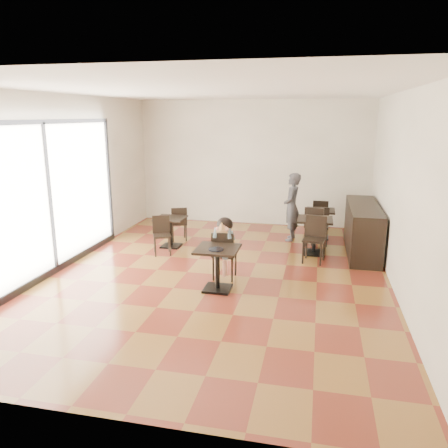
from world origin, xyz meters
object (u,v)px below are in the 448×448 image
(child_table, at_px, (217,269))
(adult_patron, at_px, (292,207))
(child, at_px, (225,248))
(chair_left_a, at_px, (179,223))
(cafe_table_mid, at_px, (314,236))
(chair_back_a, at_px, (320,216))
(cafe_table_back, at_px, (320,224))
(chair_back_b, at_px, (320,227))
(chair_left_b, at_px, (162,236))
(chair_mid_b, at_px, (314,240))
(cafe_table_left, at_px, (171,232))
(chair_mid_a, at_px, (315,226))
(child_chair, at_px, (225,255))

(child_table, xyz_separation_m, adult_patron, (0.98, 3.28, 0.41))
(child, height_order, chair_left_a, child)
(chair_left_a, bearing_deg, child_table, 95.34)
(cafe_table_mid, height_order, chair_back_a, chair_back_a)
(cafe_table_back, xyz_separation_m, chair_back_b, (0.00, -0.55, 0.07))
(chair_left_b, bearing_deg, chair_mid_b, -21.36)
(child, xyz_separation_m, chair_back_a, (1.63, 3.58, -0.14))
(cafe_table_left, relative_size, chair_back_b, 0.81)
(chair_mid_a, distance_m, chair_back_b, 0.20)
(chair_left_a, bearing_deg, chair_mid_b, 138.61)
(chair_back_a, bearing_deg, cafe_table_back, 91.39)
(chair_mid_a, bearing_deg, cafe_table_back, -90.02)
(adult_patron, xyz_separation_m, chair_back_a, (0.65, 0.85, -0.37))
(cafe_table_back, bearing_deg, adult_patron, -155.22)
(chair_mid_b, distance_m, chair_back_b, 1.26)
(cafe_table_left, xyz_separation_m, chair_back_a, (3.18, 1.97, 0.08))
(chair_left_b, xyz_separation_m, chair_back_a, (3.18, 2.52, 0.01))
(cafe_table_back, relative_size, chair_left_b, 0.86)
(child_chair, distance_m, adult_patron, 2.92)
(child_table, xyz_separation_m, child_chair, (0.00, 0.55, 0.07))
(child_chair, distance_m, chair_back_b, 2.97)
(chair_mid_a, xyz_separation_m, chair_back_b, (0.11, 0.15, -0.04))
(cafe_table_back, bearing_deg, child_chair, -118.23)
(chair_left_b, bearing_deg, cafe_table_left, 65.51)
(cafe_table_back, relative_size, chair_back_b, 0.83)
(cafe_table_mid, distance_m, cafe_table_left, 3.07)
(chair_left_b, bearing_deg, adult_patron, 8.99)
(cafe_table_left, distance_m, chair_left_a, 0.55)
(cafe_table_left, height_order, chair_left_b, chair_left_b)
(chair_back_a, bearing_deg, child_chair, 66.96)
(cafe_table_mid, bearing_deg, chair_mid_b, -90.00)
(cafe_table_left, bearing_deg, adult_patron, 23.94)
(chair_left_b, relative_size, chair_back_b, 0.97)
(chair_left_a, bearing_deg, chair_back_a, 179.62)
(chair_left_a, xyz_separation_m, chair_back_a, (3.18, 1.42, 0.01))
(child_table, distance_m, chair_mid_b, 2.34)
(child_chair, height_order, cafe_table_back, child_chair)
(child_table, relative_size, chair_left_a, 0.91)
(chair_mid_a, xyz_separation_m, chair_back_a, (0.11, 1.25, -0.04))
(cafe_table_mid, distance_m, cafe_table_back, 1.26)
(chair_mid_b, relative_size, chair_left_a, 1.14)
(child_chair, distance_m, cafe_table_back, 3.44)
(child_chair, bearing_deg, chair_left_a, -54.26)
(adult_patron, relative_size, cafe_table_left, 2.36)
(chair_left_a, height_order, chair_back_a, chair_back_a)
(cafe_table_left, bearing_deg, child_table, -54.26)
(chair_left_a, relative_size, chair_left_b, 1.00)
(chair_mid_b, bearing_deg, chair_back_a, 96.22)
(cafe_table_left, bearing_deg, chair_back_a, 31.82)
(child, relative_size, chair_left_b, 1.38)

